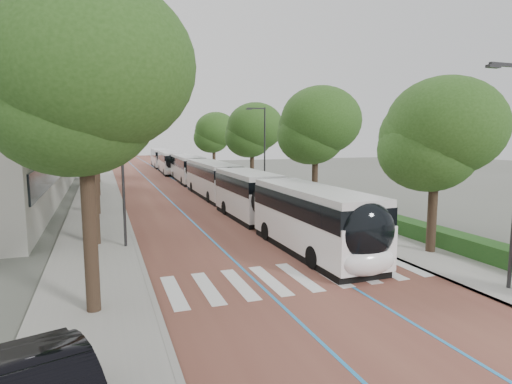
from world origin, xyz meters
TOP-DOWN VIEW (x-y plane):
  - ground at (0.00, 0.00)m, footprint 160.00×160.00m
  - road at (0.00, 40.00)m, footprint 11.00×140.00m
  - sidewalk_left at (-7.50, 40.00)m, footprint 4.00×140.00m
  - sidewalk_right at (7.50, 40.00)m, footprint 4.00×140.00m
  - kerb_left at (-5.60, 40.00)m, footprint 0.20×140.00m
  - kerb_right at (5.60, 40.00)m, footprint 0.20×140.00m
  - zebra_crossing at (0.20, 1.00)m, footprint 10.55×3.60m
  - lane_line_left at (-1.60, 40.00)m, footprint 0.12×126.00m
  - lane_line_right at (1.60, 40.00)m, footprint 0.12×126.00m
  - hedge at (9.10, 0.00)m, footprint 1.20×14.00m
  - streetlight_far at (6.62, 22.00)m, footprint 1.82×0.20m
  - lamp_post_left at (-6.10, 8.00)m, footprint 0.14×0.14m
  - trees_left at (-7.50, 25.49)m, footprint 6.22×61.17m
  - trees_right at (7.70, 22.77)m, footprint 5.85×47.61m
  - lead_bus at (2.35, 7.89)m, footprint 2.70×18.42m
  - bus_queued_0 at (2.51, 23.99)m, footprint 2.61×12.41m
  - bus_queued_1 at (2.73, 37.47)m, footprint 2.91×12.47m
  - bus_queued_2 at (2.48, 50.09)m, footprint 3.04×12.49m
  - bus_queued_3 at (2.83, 63.33)m, footprint 3.00×12.49m

SIDE VIEW (x-z plane):
  - ground at x=0.00m, z-range 0.00..0.00m
  - road at x=0.00m, z-range 0.00..0.02m
  - lane_line_left at x=-1.60m, z-range 0.02..0.03m
  - lane_line_right at x=1.60m, z-range 0.02..0.03m
  - zebra_crossing at x=0.20m, z-range 0.02..0.03m
  - sidewalk_left at x=-7.50m, z-range 0.00..0.12m
  - sidewalk_right at x=7.50m, z-range 0.00..0.12m
  - kerb_left at x=-5.60m, z-range -0.01..0.13m
  - kerb_right at x=5.60m, z-range -0.01..0.13m
  - hedge at x=9.10m, z-range 0.12..0.92m
  - bus_queued_0 at x=2.51m, z-range 0.02..3.22m
  - bus_queued_1 at x=2.73m, z-range 0.02..3.22m
  - bus_queued_2 at x=2.48m, z-range 0.02..3.22m
  - bus_queued_3 at x=2.83m, z-range 0.02..3.22m
  - lead_bus at x=2.35m, z-range 0.03..3.23m
  - lamp_post_left at x=-6.10m, z-range 0.12..8.12m
  - streetlight_far at x=6.62m, z-range 0.82..8.82m
  - trees_right at x=7.70m, z-range 1.53..10.16m
  - trees_left at x=-7.50m, z-range 1.67..11.68m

